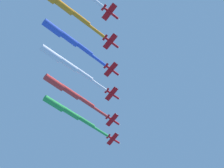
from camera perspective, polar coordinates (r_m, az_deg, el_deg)
jet_lead at (r=197.08m, az=-6.71°, el=-4.63°), size 47.40×29.63×4.37m
jet_port_inner at (r=186.57m, az=-6.68°, el=-1.35°), size 44.83×28.87×4.33m
jet_starboard_inner at (r=180.31m, az=-7.08°, el=3.13°), size 45.06×28.33×4.36m
jet_port_mid at (r=172.37m, az=-6.87°, el=7.12°), size 41.62×26.85×4.24m
jet_starboard_mid at (r=165.76m, az=-7.76°, el=12.15°), size 43.45×27.50×4.29m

